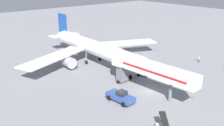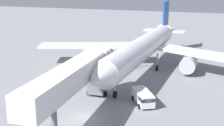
# 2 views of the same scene
# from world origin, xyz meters

# --- Properties ---
(ground_plane) EXTENTS (300.00, 300.00, 0.00)m
(ground_plane) POSITION_xyz_m (0.00, 0.00, 0.00)
(ground_plane) COLOR gray
(airplane_at_gate) EXTENTS (47.03, 48.56, 12.48)m
(airplane_at_gate) POSITION_xyz_m (2.30, 24.44, 4.61)
(airplane_at_gate) COLOR silver
(airplane_at_gate) RESTS_ON ground
(jet_bridge) EXTENTS (4.54, 22.16, 7.26)m
(jet_bridge) POSITION_xyz_m (-0.54, 0.45, 5.50)
(jet_bridge) COLOR silver
(jet_bridge) RESTS_ON ground
(pushback_tug) EXTENTS (3.36, 6.60, 2.51)m
(pushback_tug) POSITION_xyz_m (-8.22, 0.66, 1.16)
(pushback_tug) COLOR #2D4C8E
(pushback_tug) RESTS_ON ground
(service_van_far_left) EXTENTS (4.46, 5.48, 1.90)m
(service_van_far_left) POSITION_xyz_m (6.57, 7.32, 1.10)
(service_van_far_left) COLOR white
(service_van_far_left) RESTS_ON ground
(ground_crew_worker_foreground) EXTENTS (0.47, 0.47, 1.84)m
(ground_crew_worker_foreground) POSITION_xyz_m (27.09, 4.68, 0.97)
(ground_crew_worker_foreground) COLOR #1E2333
(ground_crew_worker_foreground) RESTS_ON ground
(safety_cone_alpha) EXTENTS (0.43, 0.43, 0.66)m
(safety_cone_alpha) POSITION_xyz_m (4.82, -8.10, 0.33)
(safety_cone_alpha) COLOR black
(safety_cone_alpha) RESTS_ON ground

